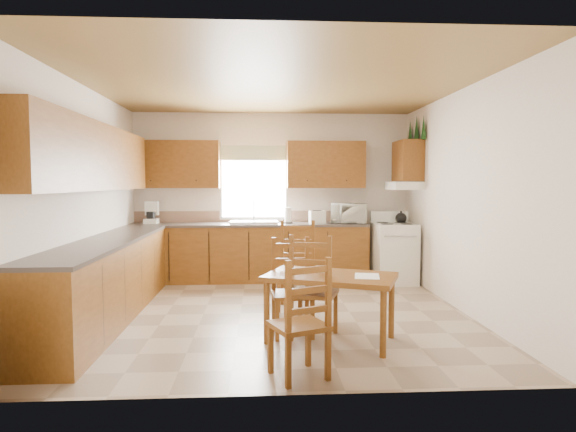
{
  "coord_description": "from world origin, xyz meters",
  "views": [
    {
      "loc": [
        -0.19,
        -5.69,
        1.57
      ],
      "look_at": [
        0.15,
        0.3,
        1.15
      ],
      "focal_mm": 30.0,
      "sensor_mm": 36.0,
      "label": 1
    }
  ],
  "objects": [
    {
      "name": "upper_cab_left",
      "position": [
        -2.08,
        -0.15,
        1.85
      ],
      "size": [
        0.33,
        3.6,
        0.75
      ],
      "primitive_type": "cube",
      "color": "brown",
      "rests_on": "wall_left"
    },
    {
      "name": "coffeemaker",
      "position": [
        -1.92,
        2.0,
        1.08
      ],
      "size": [
        0.24,
        0.27,
        0.33
      ],
      "primitive_type": "cube",
      "rotation": [
        0.0,
        0.0,
        0.2
      ],
      "color": "silver",
      "rests_on": "counter_back"
    },
    {
      "name": "sink_basin",
      "position": [
        -0.3,
        1.95,
        0.94
      ],
      "size": [
        0.75,
        0.45,
        0.04
      ],
      "primitive_type": "cube",
      "color": "silver",
      "rests_on": "counter_back"
    },
    {
      "name": "chair_near_right",
      "position": [
        0.35,
        -0.92,
        0.52
      ],
      "size": [
        0.55,
        0.54,
        1.05
      ],
      "primitive_type": "cube",
      "rotation": [
        0.0,
        0.0,
        2.81
      ],
      "color": "brown",
      "rests_on": "floor"
    },
    {
      "name": "wall_back",
      "position": [
        0.0,
        2.25,
        1.35
      ],
      "size": [
        4.5,
        4.5,
        0.0
      ],
      "primitive_type": "plane",
      "color": "beige",
      "rests_on": "floor"
    },
    {
      "name": "pine_decal_c",
      "position": [
        2.21,
        1.97,
        2.38
      ],
      "size": [
        0.22,
        0.22,
        0.36
      ],
      "primitive_type": "cone",
      "color": "#143C17",
      "rests_on": "wall_right"
    },
    {
      "name": "wall_front",
      "position": [
        0.0,
        -2.25,
        1.35
      ],
      "size": [
        4.5,
        4.5,
        0.0
      ],
      "primitive_type": "plane",
      "color": "beige",
      "rests_on": "floor"
    },
    {
      "name": "table_paper",
      "position": [
        0.83,
        -1.15,
        0.67
      ],
      "size": [
        0.29,
        0.35,
        0.0
      ],
      "primitive_type": "cube",
      "rotation": [
        0.0,
        0.0,
        -0.2
      ],
      "color": "white",
      "rests_on": "dining_table"
    },
    {
      "name": "dining_table",
      "position": [
        0.49,
        -1.04,
        0.33
      ],
      "size": [
        1.42,
        1.13,
        0.66
      ],
      "primitive_type": "cube",
      "rotation": [
        0.0,
        0.0,
        -0.39
      ],
      "color": "brown",
      "rests_on": "floor"
    },
    {
      "name": "chair_near_left",
      "position": [
        0.11,
        -1.91,
        0.49
      ],
      "size": [
        0.53,
        0.52,
        0.98
      ],
      "primitive_type": "cube",
      "rotation": [
        0.0,
        0.0,
        3.54
      ],
      "color": "brown",
      "rests_on": "floor"
    },
    {
      "name": "stove",
      "position": [
        1.88,
        1.63,
        0.46
      ],
      "size": [
        0.63,
        0.65,
        0.91
      ],
      "primitive_type": "cube",
      "rotation": [
        0.0,
        0.0,
        0.03
      ],
      "color": "silver",
      "rests_on": "floor"
    },
    {
      "name": "paper_towel",
      "position": [
        0.24,
        1.93,
        1.05
      ],
      "size": [
        0.13,
        0.13,
        0.26
      ],
      "primitive_type": "cylinder",
      "rotation": [
        0.0,
        0.0,
        -0.26
      ],
      "color": "white",
      "rests_on": "counter_back"
    },
    {
      "name": "counter_left",
      "position": [
        -1.95,
        -0.15,
        0.9
      ],
      "size": [
        0.63,
        3.6,
        0.04
      ],
      "primitive_type": "cube",
      "color": "#433A35",
      "rests_on": "lower_cab_left"
    },
    {
      "name": "window_pane",
      "position": [
        -0.3,
        2.21,
        1.55
      ],
      "size": [
        1.05,
        0.01,
        1.1
      ],
      "primitive_type": "cube",
      "color": "white",
      "rests_on": "wall_back"
    },
    {
      "name": "window_valance",
      "position": [
        -0.3,
        2.19,
        2.05
      ],
      "size": [
        1.19,
        0.01,
        0.24
      ],
      "primitive_type": "cube",
      "color": "#576C40",
      "rests_on": "wall_back"
    },
    {
      "name": "toaster",
      "position": [
        0.71,
        1.91,
        1.02
      ],
      "size": [
        0.26,
        0.19,
        0.2
      ],
      "primitive_type": "cube",
      "rotation": [
        0.0,
        0.0,
        0.17
      ],
      "color": "silver",
      "rests_on": "counter_back"
    },
    {
      "name": "chair_far_left",
      "position": [
        0.25,
        0.18,
        0.54
      ],
      "size": [
        0.52,
        0.5,
        1.08
      ],
      "primitive_type": "cube",
      "rotation": [
        0.0,
        0.0,
        -0.16
      ],
      "color": "brown",
      "rests_on": "floor"
    },
    {
      "name": "lower_cab_left",
      "position": [
        -1.95,
        -0.15,
        0.44
      ],
      "size": [
        0.6,
        3.6,
        0.88
      ],
      "primitive_type": "cube",
      "color": "brown",
      "rests_on": "floor"
    },
    {
      "name": "range_hood",
      "position": [
        2.03,
        1.65,
        1.52
      ],
      "size": [
        0.44,
        0.62,
        0.12
      ],
      "primitive_type": "cube",
      "color": "silver",
      "rests_on": "wall_right"
    },
    {
      "name": "backsplash",
      "position": [
        -0.38,
        2.24,
        1.01
      ],
      "size": [
        3.75,
        0.01,
        0.18
      ],
      "primitive_type": "cube",
      "color": "#85644F",
      "rests_on": "counter_back"
    },
    {
      "name": "upper_cab_back_right",
      "position": [
        0.86,
        2.08,
        1.85
      ],
      "size": [
        1.25,
        0.33,
        0.75
      ],
      "primitive_type": "cube",
      "color": "brown",
      "rests_on": "wall_back"
    },
    {
      "name": "ceiling",
      "position": [
        0.0,
        0.0,
        2.7
      ],
      "size": [
        4.5,
        4.5,
        0.0
      ],
      "primitive_type": "plane",
      "color": "olive",
      "rests_on": "floor"
    },
    {
      "name": "counter_back",
      "position": [
        -0.38,
        1.95,
        0.9
      ],
      "size": [
        3.75,
        0.63,
        0.04
      ],
      "primitive_type": "cube",
      "color": "#433A35",
      "rests_on": "lower_cab_back"
    },
    {
      "name": "window_frame",
      "position": [
        -0.3,
        2.22,
        1.55
      ],
      "size": [
        1.13,
        0.02,
        1.18
      ],
      "primitive_type": "cube",
      "color": "silver",
      "rests_on": "wall_back"
    },
    {
      "name": "microwave",
      "position": [
        1.22,
        1.91,
        1.08
      ],
      "size": [
        0.59,
        0.48,
        0.31
      ],
      "primitive_type": "imported",
      "rotation": [
        0.0,
        0.0,
        -0.21
      ],
      "color": "silver",
      "rests_on": "counter_back"
    },
    {
      "name": "table_card",
      "position": [
        0.4,
        -0.96,
        0.72
      ],
      "size": [
        0.09,
        0.03,
        0.12
      ],
      "primitive_type": "cube",
      "rotation": [
        0.0,
        0.0,
        0.09
      ],
      "color": "white",
      "rests_on": "dining_table"
    },
    {
      "name": "pine_decal_a",
      "position": [
        2.21,
        1.33,
        2.38
      ],
      "size": [
        0.22,
        0.22,
        0.36
      ],
      "primitive_type": "cone",
      "color": "#143C17",
      "rests_on": "wall_right"
    },
    {
      "name": "upper_cab_stove",
      "position": [
        2.08,
        1.65,
        1.9
      ],
      "size": [
        0.33,
        0.62,
        0.62
      ],
      "primitive_type": "cube",
      "color": "brown",
      "rests_on": "wall_right"
    },
    {
      "name": "lower_cab_back",
      "position": [
        -0.38,
        1.95,
        0.44
      ],
      "size": [
        3.75,
        0.6,
        0.88
      ],
      "primitive_type": "cube",
      "color": "brown",
      "rests_on": "floor"
    },
    {
      "name": "upper_cab_back_left",
      "position": [
        -1.55,
        2.08,
        1.85
      ],
      "size": [
        1.41,
        0.33,
        0.75
      ],
      "primitive_type": "cube",
      "color": "brown",
      "rests_on": "wall_back"
    },
    {
      "name": "chair_far_right",
      "position": [
        0.13,
        -0.85,
        0.49
      ],
      "size": [
        0.44,
        0.42,
        0.99
      ],
      "primitive_type": "cube",
      "rotation": [
        0.0,
        0.0,
        0.07
      ],
      "color": "brown",
      "rests_on": "floor"
    },
    {
      "name": "pine_decal_b",
      "position": [
        2.21,
        1.65,
        2.42
      ],
      "size": [
        0.22,
        0.22,
        0.36
      ],
      "primitive_type": "cone",
      "color": "#143C17",
      "rests_on": "wall_right"
    },
    {
      "name": "wall_right",
      "position": [
        2.25,
        0.0,
        1.35
      ],
      "size": [
        4.5,
        4.5,
        0.0
      ],
      "primitive_type": "plane",
      "color": "beige",
      "rests_on": "floor"
    },
    {
      "name": "wall_left",
      "position": [
        -2.25,
        0.0,
        1.35
      ],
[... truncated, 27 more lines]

